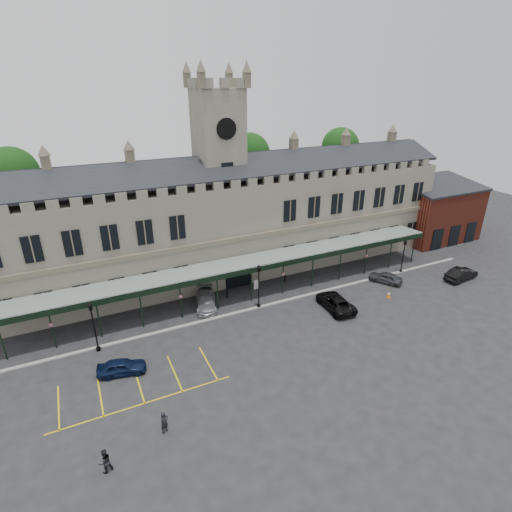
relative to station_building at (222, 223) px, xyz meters
name	(u,v)px	position (x,y,z in m)	size (l,w,h in m)	color
ground	(282,334)	(0.00, -15.91, -6.47)	(140.00, 140.00, 0.00)	black
station_building	(222,223)	(0.00, 0.00, 0.00)	(60.00, 10.36, 17.30)	#656154
clock_tower	(220,170)	(0.00, 0.09, 6.64)	(5.60, 5.60, 24.80)	#656154
canopy	(250,281)	(0.00, -8.45, -4.06)	(50.00, 4.10, 4.30)	#8C9E93
brick_annex	(436,212)	(34.00, -2.94, -2.31)	(12.40, 8.36, 9.23)	maroon
kerb	(258,307)	(0.00, -10.41, -6.41)	(60.00, 0.40, 0.12)	gray
parking_markings	(140,388)	(-14.00, -17.41, -6.47)	(16.00, 6.00, 0.01)	gold
tree_behind_left	(12,175)	(-22.00, 9.09, 6.35)	(6.00, 6.00, 16.00)	#332314
tree_behind_mid	(249,155)	(8.00, 9.09, 6.35)	(6.00, 6.00, 16.00)	#332314
tree_behind_right	(340,148)	(24.00, 9.09, 6.35)	(6.00, 6.00, 16.00)	#332314
lamp_post_left	(93,322)	(-16.51, -10.83, -3.40)	(0.49, 0.49, 5.18)	black
lamp_post_mid	(259,282)	(0.12, -10.36, -3.39)	(0.49, 0.49, 5.19)	black
lamp_post_right	(404,253)	(20.50, -10.43, -3.77)	(0.43, 0.43, 4.55)	black
traffic_cone	(389,295)	(14.47, -14.78, -6.12)	(0.45, 0.45, 0.71)	orange
sign_board	(256,285)	(1.70, -6.48, -5.88)	(0.70, 0.07, 1.20)	black
bollard_left	(227,294)	(-2.22, -6.91, -5.97)	(0.18, 0.18, 0.99)	black
bollard_right	(285,279)	(5.56, -6.43, -5.98)	(0.17, 0.17, 0.97)	black
car_left_a	(122,367)	(-15.00, -15.03, -5.79)	(1.61, 4.00, 1.36)	#0C1735
car_taxi	(206,300)	(-5.00, -7.68, -5.73)	(2.07, 5.09, 1.48)	#919398
car_van	(335,302)	(7.53, -14.08, -5.72)	(2.50, 5.42, 1.50)	black
car_right_a	(385,277)	(16.69, -11.74, -5.79)	(1.60, 3.98, 1.36)	#35373C
car_right_b	(461,274)	(25.69, -15.20, -5.69)	(1.64, 4.71, 1.55)	black
person_a	(164,422)	(-13.20, -22.69, -5.58)	(0.65, 0.42, 1.77)	black
person_b	(105,461)	(-17.33, -24.16, -5.59)	(0.86, 0.67, 1.76)	black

